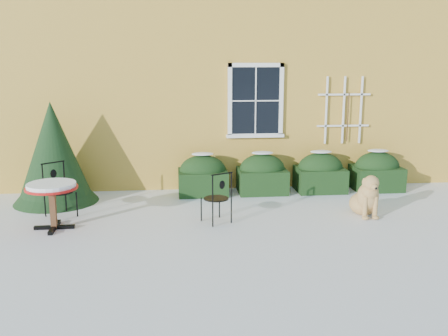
{
  "coord_description": "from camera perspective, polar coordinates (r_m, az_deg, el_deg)",
  "views": [
    {
      "loc": [
        -0.93,
        -7.92,
        2.82
      ],
      "look_at": [
        0.0,
        1.0,
        0.9
      ],
      "focal_mm": 40.0,
      "sensor_mm": 36.0,
      "label": 1
    }
  ],
  "objects": [
    {
      "name": "house",
      "position": [
        14.96,
        -2.44,
        13.6
      ],
      "size": [
        12.4,
        8.4,
        6.4
      ],
      "color": "gold",
      "rests_on": "ground"
    },
    {
      "name": "hedge_row",
      "position": [
        11.05,
        7.7,
        -0.66
      ],
      "size": [
        4.95,
        0.8,
        0.91
      ],
      "color": "black",
      "rests_on": "ground"
    },
    {
      "name": "patio_chair_far",
      "position": [
        9.69,
        -18.36,
        -2.39
      ],
      "size": [
        0.62,
        0.62,
        1.01
      ],
      "rotation": [
        0.0,
        0.0,
        0.68
      ],
      "color": "black",
      "rests_on": "ground"
    },
    {
      "name": "evergreen_shrub",
      "position": [
        10.64,
        -18.85,
        0.62
      ],
      "size": [
        1.69,
        1.69,
        2.05
      ],
      "rotation": [
        0.0,
        0.0,
        -0.02
      ],
      "color": "black",
      "rests_on": "ground"
    },
    {
      "name": "ground",
      "position": [
        8.46,
        0.71,
        -7.39
      ],
      "size": [
        80.0,
        80.0,
        0.0
      ],
      "primitive_type": "plane",
      "color": "white",
      "rests_on": "ground"
    },
    {
      "name": "patio_chair_near",
      "position": [
        8.83,
        -0.76,
        -3.38
      ],
      "size": [
        0.56,
        0.56,
        0.94
      ],
      "rotation": [
        0.0,
        0.0,
        3.62
      ],
      "color": "black",
      "rests_on": "ground"
    },
    {
      "name": "dog",
      "position": [
        9.64,
        15.97,
        -3.35
      ],
      "size": [
        0.55,
        0.93,
        0.83
      ],
      "rotation": [
        0.0,
        0.0,
        -0.0
      ],
      "color": "tan",
      "rests_on": "ground"
    },
    {
      "name": "bistro_table",
      "position": [
        8.94,
        -19.09,
        -2.49
      ],
      "size": [
        0.87,
        0.87,
        0.81
      ],
      "rotation": [
        0.0,
        0.0,
        -0.35
      ],
      "color": "black",
      "rests_on": "ground"
    }
  ]
}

